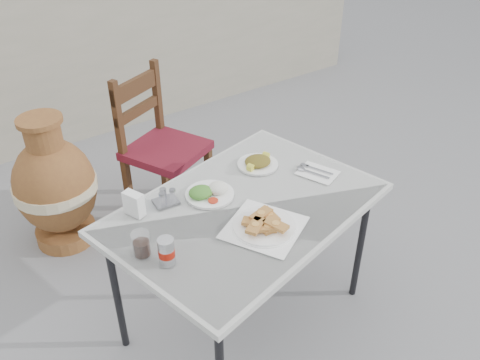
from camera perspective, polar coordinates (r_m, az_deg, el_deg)
ground at (r=2.71m, az=0.48°, el=-16.27°), size 80.00×80.00×0.00m
cafe_table at (r=2.29m, az=0.67°, el=-3.88°), size 1.35×1.06×0.73m
pide_plate at (r=2.12m, az=2.73°, el=-4.79°), size 0.41×0.41×0.06m
salad_rice_plate at (r=2.31m, az=-3.49°, el=-1.35°), size 0.23×0.23×0.06m
salad_chopped_plate at (r=2.53m, az=2.01°, el=1.98°), size 0.21×0.21×0.04m
soda_can at (r=1.96m, az=-8.26°, el=-7.93°), size 0.06×0.06×0.12m
cola_glass at (r=2.02m, az=-11.00°, el=-7.20°), size 0.07×0.07×0.10m
napkin_holder at (r=2.23m, az=-11.82°, el=-2.63°), size 0.08×0.10×0.11m
condiment_caddy at (r=2.28m, az=-8.32°, el=-2.08°), size 0.11×0.09×0.08m
cutlery_napkin at (r=2.51m, az=8.40°, el=0.91°), size 0.20×0.22×0.01m
chair at (r=3.19m, az=-8.92°, el=3.77°), size 0.57×0.57×0.97m
terracotta_urn at (r=3.17m, az=-20.01°, el=-0.71°), size 0.48×0.48×0.84m
back_wall at (r=4.30m, az=-19.86°, el=11.70°), size 6.00×0.25×1.20m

